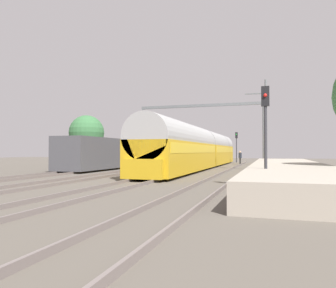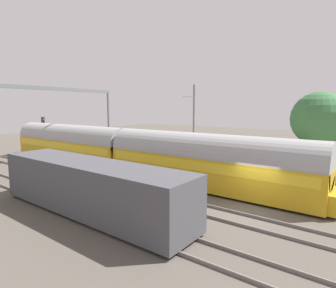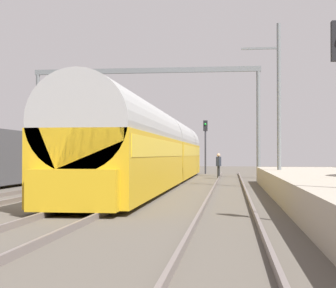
# 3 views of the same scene
# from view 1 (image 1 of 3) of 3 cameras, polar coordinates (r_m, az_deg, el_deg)

# --- Properties ---
(ground) EXTENTS (120.00, 120.00, 0.00)m
(ground) POSITION_cam_1_polar(r_m,az_deg,el_deg) (22.42, -5.56, -5.59)
(ground) COLOR #554E45
(track_far_west) EXTENTS (1.52, 60.00, 0.16)m
(track_far_west) POSITION_cam_1_polar(r_m,az_deg,el_deg) (25.36, -18.20, -4.85)
(track_far_west) COLOR #6D625F
(track_far_west) RESTS_ON ground
(track_west) EXTENTS (1.51, 60.00, 0.16)m
(track_west) POSITION_cam_1_polar(r_m,az_deg,el_deg) (23.26, -10.12, -5.22)
(track_west) COLOR #6D625F
(track_west) RESTS_ON ground
(track_east) EXTENTS (1.51, 60.00, 0.16)m
(track_east) POSITION_cam_1_polar(r_m,az_deg,el_deg) (21.72, -0.67, -5.52)
(track_east) COLOR #6D625F
(track_east) RESTS_ON ground
(track_far_east) EXTENTS (1.52, 60.00, 0.16)m
(track_far_east) POSITION_cam_1_polar(r_m,az_deg,el_deg) (20.83, 9.91, -5.68)
(track_far_east) COLOR #6D625F
(track_far_east) RESTS_ON ground
(platform) EXTENTS (4.40, 28.00, 0.90)m
(platform) POSITION_cam_1_polar(r_m,az_deg,el_deg) (22.66, 20.22, -4.33)
(platform) COLOR #A39989
(platform) RESTS_ON ground
(passenger_train) EXTENTS (2.93, 32.85, 3.82)m
(passenger_train) POSITION_cam_1_polar(r_m,az_deg,el_deg) (33.72, 5.89, -0.78)
(passenger_train) COLOR gold
(passenger_train) RESTS_ON ground
(freight_car) EXTENTS (2.80, 13.00, 2.70)m
(freight_car) POSITION_cam_1_polar(r_m,az_deg,el_deg) (31.18, -10.79, -1.65)
(freight_car) COLOR #47474C
(freight_car) RESTS_ON ground
(person_crossing) EXTENTS (0.35, 0.46, 1.73)m
(person_crossing) POSITION_cam_1_polar(r_m,az_deg,el_deg) (40.80, 12.50, -2.17)
(person_crossing) COLOR black
(person_crossing) RESTS_ON ground
(railway_signal_near) EXTENTS (0.36, 0.30, 4.63)m
(railway_signal_near) POSITION_cam_1_polar(r_m,az_deg,el_deg) (15.42, 16.67, 3.63)
(railway_signal_near) COLOR #2D2D33
(railway_signal_near) RESTS_ON ground
(railway_signal_far) EXTENTS (0.36, 0.30, 4.55)m
(railway_signal_far) POSITION_cam_1_polar(r_m,az_deg,el_deg) (50.19, 11.88, 0.19)
(railway_signal_far) COLOR #2D2D33
(railway_signal_far) RESTS_ON ground
(catenary_gantry) EXTENTS (16.40, 0.28, 7.86)m
(catenary_gantry) POSITION_cam_1_polar(r_m,az_deg,el_deg) (43.04, 5.62, 4.35)
(catenary_gantry) COLOR slate
(catenary_gantry) RESTS_ON ground
(catenary_pole_east_mid) EXTENTS (1.90, 0.20, 8.00)m
(catenary_pole_east_mid) POSITION_cam_1_polar(r_m,az_deg,el_deg) (29.91, 16.66, 3.50)
(catenary_pole_east_mid) COLOR slate
(catenary_pole_east_mid) RESTS_ON ground
(tree_west_background) EXTENTS (4.38, 4.38, 6.22)m
(tree_west_background) POSITION_cam_1_polar(r_m,az_deg,el_deg) (42.37, -14.04, 1.93)
(tree_west_background) COLOR #4C3826
(tree_west_background) RESTS_ON ground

